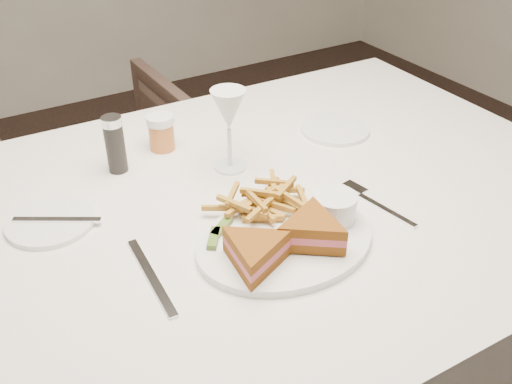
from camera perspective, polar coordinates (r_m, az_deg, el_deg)
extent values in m
cube|color=silver|center=(1.35, -1.13, -14.22)|extent=(1.49, 1.01, 0.75)
imported|color=#4D382F|center=(2.08, -15.74, 2.11)|extent=(0.66, 0.62, 0.67)
ellipsoid|color=white|center=(0.99, 2.93, -4.96)|extent=(0.33, 0.26, 0.01)
cube|color=silver|center=(0.94, -10.43, -8.28)|extent=(0.03, 0.21, 0.00)
cylinder|color=white|center=(1.10, -19.84, -2.79)|extent=(0.16, 0.16, 0.01)
cylinder|color=white|center=(1.36, 7.91, 6.21)|extent=(0.16, 0.16, 0.01)
cylinder|color=black|center=(1.20, -13.92, 4.64)|extent=(0.04, 0.04, 0.12)
cylinder|color=#BA652C|center=(1.28, -9.45, 5.89)|extent=(0.06, 0.06, 0.08)
cube|color=#486623|center=(1.00, -3.47, -3.58)|extent=(0.05, 0.04, 0.01)
cube|color=#486623|center=(0.98, -4.25, -4.62)|extent=(0.05, 0.05, 0.01)
cylinder|color=white|center=(1.02, 7.82, -1.53)|extent=(0.08, 0.08, 0.05)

